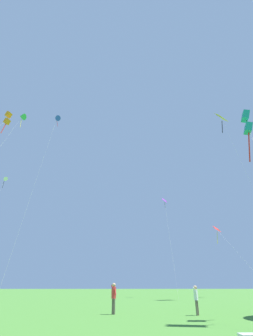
# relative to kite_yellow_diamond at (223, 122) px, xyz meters

# --- Properties ---
(kite_yellow_diamond) EXTENTS (2.92, 8.47, 29.52)m
(kite_yellow_diamond) POSITION_rel_kite_yellow_diamond_xyz_m (0.00, 0.00, 0.00)
(kite_yellow_diamond) COLOR yellow
(kite_yellow_diamond) RESTS_ON ground_plane
(kite_purple_streamer) EXTENTS (0.94, 8.07, 16.57)m
(kite_purple_streamer) POSITION_rel_kite_yellow_diamond_xyz_m (-9.36, 8.29, -12.55)
(kite_purple_streamer) COLOR purple
(kite_purple_streamer) RESTS_ON ground_plane
(kite_red_high) EXTENTS (2.70, 12.39, 11.34)m
(kite_red_high) POSITION_rel_kite_yellow_diamond_xyz_m (-0.60, 7.69, -17.41)
(kite_red_high) COLOR red
(kite_red_high) RESTS_ON ground_plane
(kite_teal_box) EXTENTS (2.61, 5.84, 13.21)m
(kite_teal_box) POSITION_rel_kite_yellow_diamond_xyz_m (-8.78, -21.85, -15.28)
(kite_teal_box) COLOR teal
(kite_teal_box) RESTS_ON ground_plane
(kite_orange_box) EXTENTS (4.00, 9.55, 18.61)m
(kite_orange_box) POSITION_rel_kite_yellow_diamond_xyz_m (-29.75, -13.84, -9.78)
(kite_orange_box) COLOR orange
(kite_orange_box) RESTS_ON ground_plane
(kite_green_small) EXTENTS (3.80, 9.18, 22.92)m
(kite_green_small) POSITION_rel_kite_yellow_diamond_xyz_m (-30.96, -7.73, -5.17)
(kite_green_small) COLOR green
(kite_green_small) RESTS_ON ground_plane
(kite_white_distant) EXTENTS (1.25, 4.75, 20.22)m
(kite_white_distant) POSITION_rel_kite_yellow_diamond_xyz_m (-38.73, 7.88, -7.85)
(kite_white_distant) COLOR white
(kite_white_distant) RESTS_ON ground_plane
(kite_blue_delta) EXTENTS (2.74, 5.25, 24.25)m
(kite_blue_delta) POSITION_rel_kite_yellow_diamond_xyz_m (-26.87, -5.66, -3.84)
(kite_blue_delta) COLOR blue
(kite_blue_delta) RESTS_ON ground_plane
(person_child_small) EXTENTS (0.40, 0.46, 1.66)m
(person_child_small) POSITION_rel_kite_yellow_diamond_xyz_m (-12.97, -19.26, -26.48)
(person_child_small) COLOR #665B4C
(person_child_small) RESTS_ON ground_plane
(person_far_back) EXTENTS (0.39, 0.54, 1.81)m
(person_far_back) POSITION_rel_kite_yellow_diamond_xyz_m (-18.10, -18.43, -26.38)
(person_far_back) COLOR #665B4C
(person_far_back) RESTS_ON ground_plane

